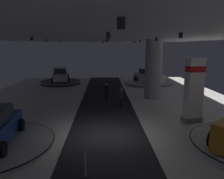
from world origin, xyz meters
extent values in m
cube|color=silver|center=(0.00, 0.00, -0.03)|extent=(24.00, 44.00, 0.05)
cube|color=#232328|center=(0.00, 0.00, 0.00)|extent=(4.40, 44.00, 0.01)
cube|color=silver|center=(0.00, 0.00, 5.55)|extent=(24.00, 44.00, 0.10)
cylinder|color=black|center=(-4.53, 2.23, 5.32)|extent=(0.16, 0.16, 0.22)
cylinder|color=black|center=(-4.88, 7.03, 5.32)|extent=(0.16, 0.16, 0.22)
cylinder|color=black|center=(-4.71, 11.82, 5.32)|extent=(0.16, 0.16, 0.22)
cylinder|color=black|center=(0.18, -7.06, 5.32)|extent=(0.16, 0.16, 0.22)
cylinder|color=black|center=(0.03, -2.69, 5.32)|extent=(0.16, 0.16, 0.22)
cylinder|color=black|center=(0.11, 2.22, 5.32)|extent=(0.16, 0.16, 0.22)
cylinder|color=black|center=(0.07, 7.34, 5.32)|extent=(0.16, 0.16, 0.22)
cylinder|color=black|center=(-0.20, 12.09, 5.32)|extent=(0.16, 0.16, 0.22)
cylinder|color=black|center=(2.99, -2.44, 5.32)|extent=(0.16, 0.16, 0.22)
cylinder|color=black|center=(3.18, 2.40, 5.32)|extent=(0.16, 0.16, 0.22)
cylinder|color=black|center=(2.94, 7.00, 5.32)|extent=(0.16, 0.16, 0.22)
cylinder|color=black|center=(3.17, 12.04, 5.32)|extent=(0.16, 0.16, 0.22)
cylinder|color=#ADADB2|center=(4.49, 8.39, 2.75)|extent=(1.56, 1.56, 5.50)
cube|color=slate|center=(5.57, 1.78, 0.17)|extent=(1.37, 0.90, 0.35)
cube|color=white|center=(5.57, 1.78, 2.26)|extent=(1.19, 0.78, 3.83)
cube|color=red|center=(5.57, 1.78, 3.49)|extent=(1.22, 0.81, 0.36)
cylinder|color=black|center=(4.81, -2.43, 0.77)|extent=(0.82, 0.76, 0.84)
cylinder|color=#B7B7BC|center=(5.64, 15.69, 0.14)|extent=(5.99, 5.99, 0.29)
cylinder|color=black|center=(5.64, 15.69, 0.26)|extent=(6.11, 6.11, 0.05)
cube|color=silver|center=(5.64, 15.69, 0.90)|extent=(3.46, 4.56, 0.90)
cube|color=#2D3842|center=(5.57, 15.83, 1.64)|extent=(2.23, 2.39, 0.70)
cylinder|color=black|center=(7.16, 14.85, 0.63)|extent=(0.50, 0.71, 0.68)
cylinder|color=black|center=(5.36, 13.97, 0.63)|extent=(0.50, 0.71, 0.68)
cylinder|color=black|center=(5.91, 17.42, 0.63)|extent=(0.50, 0.71, 0.68)
cylinder|color=black|center=(4.11, 16.54, 0.63)|extent=(0.50, 0.71, 0.68)
sphere|color=white|center=(6.98, 14.06, 1.01)|extent=(0.18, 0.18, 0.18)
sphere|color=white|center=(6.09, 13.63, 1.01)|extent=(0.18, 0.18, 0.18)
cylinder|color=#333338|center=(-5.80, 16.60, 0.19)|extent=(5.16, 5.16, 0.38)
cylinder|color=white|center=(-5.80, 16.60, 0.35)|extent=(5.26, 5.26, 0.05)
cube|color=silver|center=(-5.80, 16.60, 0.99)|extent=(2.53, 4.46, 0.90)
cube|color=#2D3842|center=(-5.78, 16.45, 1.73)|extent=(1.88, 2.15, 0.70)
cylinder|color=black|center=(-7.04, 17.83, 0.72)|extent=(0.34, 0.71, 0.68)
cylinder|color=black|center=(-5.08, 18.18, 0.72)|extent=(0.34, 0.71, 0.68)
cylinder|color=black|center=(-6.53, 15.02, 0.72)|extent=(0.34, 0.71, 0.68)
cylinder|color=black|center=(-4.56, 15.37, 0.72)|extent=(0.34, 0.71, 0.68)
sphere|color=white|center=(-6.66, 18.54, 1.10)|extent=(0.18, 0.18, 0.18)
sphere|color=white|center=(-5.69, 18.71, 1.10)|extent=(0.18, 0.18, 0.18)
cylinder|color=black|center=(-4.48, -2.76, 0.60)|extent=(0.28, 0.70, 0.68)
cylinder|color=black|center=(-4.74, 0.08, 0.60)|extent=(0.28, 0.70, 0.68)
cylinder|color=black|center=(0.05, 7.80, 0.40)|extent=(0.14, 0.14, 0.80)
cylinder|color=black|center=(0.11, 7.64, 0.40)|extent=(0.14, 0.14, 0.80)
cylinder|color=black|center=(0.08, 7.72, 1.06)|extent=(0.32, 0.32, 0.62)
sphere|color=tan|center=(0.08, 7.72, 1.48)|extent=(0.22, 0.22, 0.22)
cylinder|color=black|center=(1.29, 5.45, 0.40)|extent=(0.14, 0.14, 0.80)
cylinder|color=black|center=(1.17, 5.32, 0.40)|extent=(0.14, 0.14, 0.80)
cylinder|color=#233851|center=(1.23, 5.39, 1.06)|extent=(0.32, 0.32, 0.62)
sphere|color=#99755B|center=(1.23, 5.39, 1.48)|extent=(0.22, 0.22, 0.22)
cylinder|color=#333338|center=(-0.88, -3.88, 0.02)|extent=(0.28, 0.28, 0.04)
cylinder|color=#B2B2B7|center=(-0.88, -3.88, 0.48)|extent=(0.07, 0.07, 0.96)
sphere|color=#B2B2B7|center=(-0.88, -3.88, 0.96)|extent=(0.10, 0.10, 0.10)
camera|label=1|loc=(-0.16, -11.25, 4.90)|focal=34.16mm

